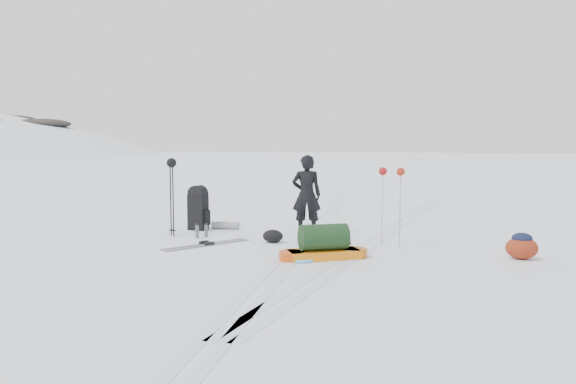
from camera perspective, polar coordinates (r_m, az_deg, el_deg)
name	(u,v)px	position (r m, az deg, el deg)	size (l,w,h in m)	color
ground	(299,246)	(10.03, 1.17, -5.50)	(200.00, 200.00, 0.00)	white
ski_tracks	(341,239)	(10.76, 5.44, -4.79)	(3.38, 17.97, 0.01)	silver
skier	(306,195)	(11.17, 1.89, -0.30)	(0.58, 0.38, 1.59)	black
pulk_sled	(324,245)	(8.92, 3.64, -5.44)	(1.47, 1.05, 0.55)	orange
expedition_rucksack	(202,209)	(11.96, -8.77, -1.75)	(1.03, 0.50, 0.94)	black
ski_poles_black	(172,172)	(11.20, -11.74, 1.97)	(0.21, 0.19, 1.54)	black
ski_poles_silver	(392,181)	(9.82, 10.48, 1.14)	(0.45, 0.18, 1.41)	silver
touring_skis_grey	(206,244)	(10.22, -8.28, -5.27)	(1.20, 1.59, 0.06)	gray
touring_skis_white	(343,244)	(10.17, 5.60, -5.31)	(1.16, 1.59, 0.06)	silver
rope_coil	(301,258)	(8.84, 1.37, -6.74)	(0.55, 0.55, 0.06)	#5EBDE4
small_daypack	(522,246)	(9.61, 22.66, -5.12)	(0.62, 0.59, 0.42)	maroon
thermos_pair	(202,231)	(11.03, -8.78, -3.90)	(0.20, 0.26, 0.28)	slate
stuff_sack	(273,236)	(10.36, -1.56, -4.50)	(0.46, 0.40, 0.24)	black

